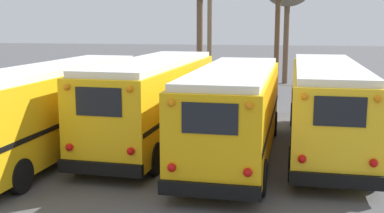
% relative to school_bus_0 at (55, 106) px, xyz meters
% --- Properties ---
extents(ground_plane, '(160.00, 160.00, 0.00)m').
position_rel_school_bus_0_xyz_m(ground_plane, '(4.67, 0.94, -1.68)').
color(ground_plane, '#4C4C4F').
extents(school_bus_0, '(2.91, 10.83, 3.09)m').
position_rel_school_bus_0_xyz_m(school_bus_0, '(0.00, 0.00, 0.00)').
color(school_bus_0, yellow).
rests_on(school_bus_0, ground).
extents(school_bus_1, '(3.08, 10.12, 3.20)m').
position_rel_school_bus_0_xyz_m(school_bus_1, '(3.12, 1.78, 0.06)').
color(school_bus_1, yellow).
rests_on(school_bus_1, ground).
extents(school_bus_2, '(2.90, 9.80, 3.06)m').
position_rel_school_bus_0_xyz_m(school_bus_2, '(6.23, 0.42, -0.01)').
color(school_bus_2, '#EAAA0F').
rests_on(school_bus_2, ground).
extents(school_bus_3, '(2.74, 10.47, 3.11)m').
position_rel_school_bus_0_xyz_m(school_bus_3, '(9.35, 2.00, 0.02)').
color(school_bus_3, yellow).
rests_on(school_bus_3, ground).
extents(utility_pole, '(1.80, 0.29, 9.16)m').
position_rel_school_bus_0_xyz_m(utility_pole, '(3.53, 13.78, 3.05)').
color(utility_pole, '#75604C').
rests_on(utility_pole, ground).
extents(fence_line, '(17.41, 0.06, 1.42)m').
position_rel_school_bus_0_xyz_m(fence_line, '(4.67, 9.15, -0.69)').
color(fence_line, '#939399').
rests_on(fence_line, ground).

